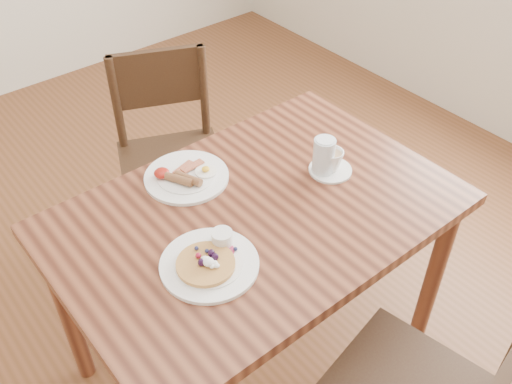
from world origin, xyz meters
The scene contains 7 objects.
ground centered at (0.00, 0.00, 0.00)m, with size 5.00×5.00×0.00m, color brown.
dining_table centered at (0.00, 0.00, 0.65)m, with size 1.20×0.80×0.75m.
chair_far centered at (0.13, 0.72, 0.49)m, with size 0.55×0.55×0.88m.
pancake_plate centered at (-0.24, -0.09, 0.76)m, with size 0.27×0.27×0.06m.
breakfast_plate centered at (-0.08, 0.25, 0.76)m, with size 0.27×0.27×0.04m.
teacup_saucer centered at (0.30, -0.01, 0.78)m, with size 0.14×0.14×0.08m.
water_glass centered at (0.28, 0.00, 0.81)m, with size 0.07×0.07×0.13m, color silver.
Camera 1 is at (-0.80, -0.98, 1.91)m, focal length 40.00 mm.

